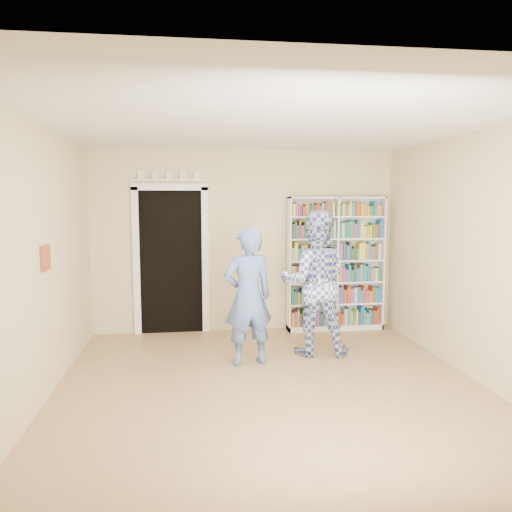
# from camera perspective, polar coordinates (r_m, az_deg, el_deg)

# --- Properties ---
(floor) EXTENTS (5.00, 5.00, 0.00)m
(floor) POSITION_cam_1_polar(r_m,az_deg,el_deg) (5.33, 1.93, -15.22)
(floor) COLOR #A3744F
(floor) RESTS_ON ground
(ceiling) EXTENTS (5.00, 5.00, 0.00)m
(ceiling) POSITION_cam_1_polar(r_m,az_deg,el_deg) (5.00, 2.05, 14.86)
(ceiling) COLOR white
(ceiling) RESTS_ON wall_back
(wall_back) EXTENTS (4.50, 0.00, 4.50)m
(wall_back) POSITION_cam_1_polar(r_m,az_deg,el_deg) (7.45, -1.22, 1.71)
(wall_back) COLOR beige
(wall_back) RESTS_ON floor
(wall_left) EXTENTS (0.00, 5.00, 5.00)m
(wall_left) POSITION_cam_1_polar(r_m,az_deg,el_deg) (5.12, -23.68, -1.02)
(wall_left) COLOR beige
(wall_left) RESTS_ON floor
(wall_right) EXTENTS (0.00, 5.00, 5.00)m
(wall_right) POSITION_cam_1_polar(r_m,az_deg,el_deg) (5.80, 24.46, -0.24)
(wall_right) COLOR beige
(wall_right) RESTS_ON floor
(bookshelf) EXTENTS (1.46, 0.27, 2.01)m
(bookshelf) POSITION_cam_1_polar(r_m,az_deg,el_deg) (7.61, 9.08, -0.82)
(bookshelf) COLOR white
(bookshelf) RESTS_ON floor
(doorway) EXTENTS (1.10, 0.08, 2.43)m
(doorway) POSITION_cam_1_polar(r_m,az_deg,el_deg) (7.41, -9.69, 0.26)
(doorway) COLOR black
(doorway) RESTS_ON floor
(wall_art) EXTENTS (0.03, 0.25, 0.25)m
(wall_art) POSITION_cam_1_polar(r_m,az_deg,el_deg) (5.30, -22.91, -0.21)
(wall_art) COLOR maroon
(wall_art) RESTS_ON wall_left
(man_blue) EXTENTS (0.67, 0.51, 1.65)m
(man_blue) POSITION_cam_1_polar(r_m,az_deg,el_deg) (5.94, -0.92, -4.65)
(man_blue) COLOR #5376BA
(man_blue) RESTS_ON floor
(man_plaid) EXTENTS (1.00, 0.84, 1.84)m
(man_plaid) POSITION_cam_1_polar(r_m,az_deg,el_deg) (6.38, 6.71, -3.06)
(man_plaid) COLOR #334C9E
(man_plaid) RESTS_ON floor
(paper_sheet) EXTENTS (0.19, 0.13, 0.32)m
(paper_sheet) POSITION_cam_1_polar(r_m,az_deg,el_deg) (6.16, 7.85, -1.94)
(paper_sheet) COLOR white
(paper_sheet) RESTS_ON man_plaid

